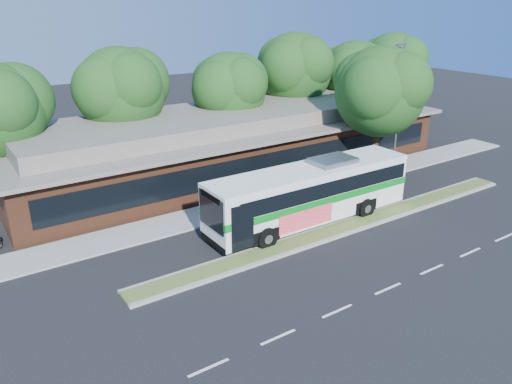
% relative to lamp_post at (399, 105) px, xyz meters
% --- Properties ---
extents(ground, '(120.00, 120.00, 0.00)m').
position_rel_lamp_post_xyz_m(ground, '(-9.56, -6.00, -4.90)').
color(ground, black).
rests_on(ground, ground).
extents(median_strip, '(26.00, 1.10, 0.15)m').
position_rel_lamp_post_xyz_m(median_strip, '(-9.56, -5.40, -4.83)').
color(median_strip, '#4A5C27').
rests_on(median_strip, ground).
extents(sidewalk, '(44.00, 2.60, 0.12)m').
position_rel_lamp_post_xyz_m(sidewalk, '(-9.56, 0.40, -4.84)').
color(sidewalk, gray).
rests_on(sidewalk, ground).
extents(plaza_building, '(33.20, 11.20, 4.45)m').
position_rel_lamp_post_xyz_m(plaza_building, '(-9.56, 6.99, -2.77)').
color(plaza_building, '#5B2F1C').
rests_on(plaza_building, ground).
extents(lamp_post, '(0.93, 0.18, 9.07)m').
position_rel_lamp_post_xyz_m(lamp_post, '(0.00, 0.00, 0.00)').
color(lamp_post, slate).
rests_on(lamp_post, ground).
extents(tree_bg_a, '(6.47, 5.80, 8.63)m').
position_rel_lamp_post_xyz_m(tree_bg_a, '(-24.15, 9.14, 0.97)').
color(tree_bg_a, black).
rests_on(tree_bg_a, ground).
extents(tree_bg_b, '(6.69, 6.00, 9.00)m').
position_rel_lamp_post_xyz_m(tree_bg_b, '(-16.13, 10.14, 1.24)').
color(tree_bg_b, black).
rests_on(tree_bg_b, ground).
extents(tree_bg_c, '(6.24, 5.60, 8.26)m').
position_rel_lamp_post_xyz_m(tree_bg_c, '(-8.16, 9.13, 0.69)').
color(tree_bg_c, black).
rests_on(tree_bg_c, ground).
extents(tree_bg_d, '(6.91, 6.20, 9.37)m').
position_rel_lamp_post_xyz_m(tree_bg_d, '(-1.12, 10.15, 1.52)').
color(tree_bg_d, black).
rests_on(tree_bg_d, ground).
extents(tree_bg_e, '(6.47, 5.80, 8.50)m').
position_rel_lamp_post_xyz_m(tree_bg_e, '(4.85, 9.14, 0.84)').
color(tree_bg_e, black).
rests_on(tree_bg_e, ground).
extents(tree_bg_f, '(6.69, 6.00, 8.92)m').
position_rel_lamp_post_xyz_m(tree_bg_f, '(10.87, 10.14, 1.16)').
color(tree_bg_f, black).
rests_on(tree_bg_f, ground).
extents(transit_bus, '(12.65, 3.04, 3.54)m').
position_rel_lamp_post_xyz_m(transit_bus, '(-10.88, -3.60, -2.93)').
color(transit_bus, silver).
rests_on(transit_bus, ground).
extents(sidewalk_tree, '(6.90, 6.19, 9.05)m').
position_rel_lamp_post_xyz_m(sidewalk_tree, '(-1.34, 0.35, 1.20)').
color(sidewalk_tree, black).
rests_on(sidewalk_tree, ground).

